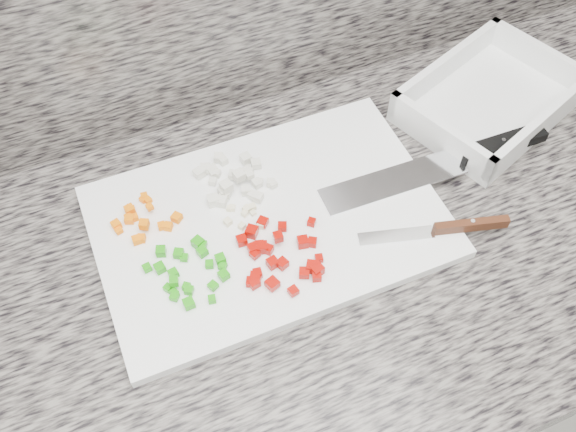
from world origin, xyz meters
name	(u,v)px	position (x,y,z in m)	size (l,w,h in m)	color
cabinet	(275,391)	(0.00, 1.44, 0.43)	(3.92, 0.62, 0.86)	silver
countertop	(269,271)	(0.00, 1.44, 0.88)	(3.96, 0.64, 0.04)	slate
cutting_board	(269,222)	(0.02, 1.50, 0.91)	(0.47, 0.31, 0.02)	white
carrot_pile	(141,219)	(-0.14, 1.56, 0.92)	(0.09, 0.08, 0.02)	orange
onion_pile	(232,180)	(0.00, 1.57, 0.92)	(0.10, 0.11, 0.02)	silver
green_pepper_pile	(190,269)	(-0.10, 1.46, 0.92)	(0.10, 0.11, 0.02)	#209C0E
red_pepper_pile	(277,255)	(0.01, 1.43, 0.92)	(0.12, 0.13, 0.02)	#9D0902
garlic_pile	(245,216)	(0.00, 1.51, 0.92)	(0.05, 0.05, 0.01)	#EFE7B9
chef_knife	(465,157)	(0.33, 1.48, 0.92)	(0.36, 0.06, 0.02)	white
paring_knife	(452,228)	(0.24, 1.38, 0.92)	(0.20, 0.07, 0.02)	white
tray	(489,101)	(0.43, 1.57, 0.92)	(0.31, 0.27, 0.05)	white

